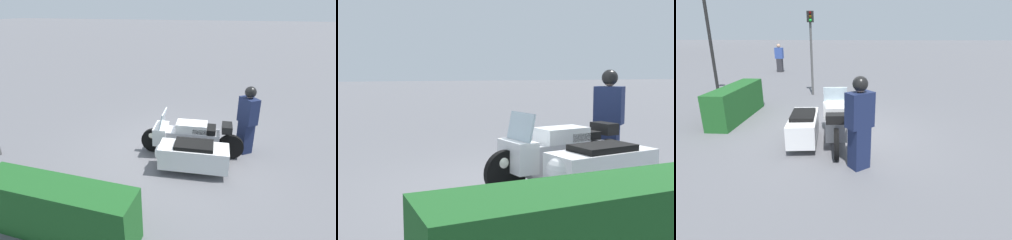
% 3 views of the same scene
% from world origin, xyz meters
% --- Properties ---
extents(ground_plane, '(160.00, 160.00, 0.00)m').
position_xyz_m(ground_plane, '(0.00, 0.00, 0.00)').
color(ground_plane, slate).
extents(police_motorcycle, '(2.58, 1.41, 1.15)m').
position_xyz_m(police_motorcycle, '(-0.41, 0.36, 0.47)').
color(police_motorcycle, black).
rests_on(police_motorcycle, ground).
extents(officer_rider, '(0.52, 0.56, 1.76)m').
position_xyz_m(officer_rider, '(-1.70, -0.58, 0.93)').
color(officer_rider, '#192347').
rests_on(officer_rider, ground).
extents(hedge_bush_curbside, '(2.64, 0.63, 0.97)m').
position_xyz_m(hedge_bush_curbside, '(1.14, 3.08, 0.49)').
color(hedge_bush_curbside, '#1E5623').
rests_on(hedge_bush_curbside, ground).
extents(twin_lamp_post, '(0.42, 1.17, 4.18)m').
position_xyz_m(twin_lamp_post, '(4.07, 5.25, 3.43)').
color(twin_lamp_post, black).
rests_on(twin_lamp_post, ground).
extents(traffic_light_near, '(0.22, 0.29, 3.22)m').
position_xyz_m(traffic_light_near, '(4.29, 1.34, 2.13)').
color(traffic_light_near, '#4C4C4C').
rests_on(traffic_light_near, ground).
extents(pedestrian_bystander, '(0.32, 0.51, 1.76)m').
position_xyz_m(pedestrian_bystander, '(10.67, 4.59, 0.88)').
color(pedestrian_bystander, '#2D2D33').
rests_on(pedestrian_bystander, ground).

